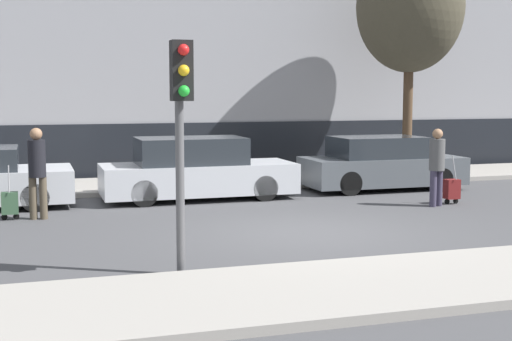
% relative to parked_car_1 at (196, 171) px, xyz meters
% --- Properties ---
extents(ground_plane, '(80.00, 80.00, 0.00)m').
position_rel_parked_car_1_xyz_m(ground_plane, '(1.02, -4.54, -0.68)').
color(ground_plane, '#424244').
extents(sidewalk_near, '(28.00, 2.50, 0.12)m').
position_rel_parked_car_1_xyz_m(sidewalk_near, '(1.02, -8.29, -0.62)').
color(sidewalk_near, gray).
rests_on(sidewalk_near, ground_plane).
extents(sidewalk_far, '(28.00, 3.00, 0.12)m').
position_rel_parked_car_1_xyz_m(sidewalk_far, '(1.02, 2.46, -0.62)').
color(sidewalk_far, gray).
rests_on(sidewalk_far, ground_plane).
extents(building_facade, '(28.00, 2.31, 9.21)m').
position_rel_parked_car_1_xyz_m(building_facade, '(1.02, 5.79, 3.91)').
color(building_facade, gray).
rests_on(building_facade, ground_plane).
extents(parked_car_1, '(4.53, 1.72, 1.46)m').
position_rel_parked_car_1_xyz_m(parked_car_1, '(0.00, 0.00, 0.00)').
color(parked_car_1, '#B7BABF').
rests_on(parked_car_1, ground_plane).
extents(parked_car_2, '(4.13, 1.72, 1.38)m').
position_rel_parked_car_1_xyz_m(parked_car_2, '(4.94, 0.18, -0.03)').
color(parked_car_2, '#4C5156').
rests_on(parked_car_2, ground_plane).
extents(pedestrian_left, '(0.35, 0.34, 1.82)m').
position_rel_parked_car_1_xyz_m(pedestrian_left, '(-3.59, -1.68, 0.37)').
color(pedestrian_left, '#4C4233').
rests_on(pedestrian_left, ground_plane).
extents(trolley_left, '(0.34, 0.29, 1.09)m').
position_rel_parked_car_1_xyz_m(trolley_left, '(-4.13, -1.58, -0.34)').
color(trolley_left, '#335138').
rests_on(trolley_left, ground_plane).
extents(pedestrian_right, '(0.34, 0.34, 1.72)m').
position_rel_parked_car_1_xyz_m(pedestrian_right, '(4.84, -2.65, 0.30)').
color(pedestrian_right, '#383347').
rests_on(pedestrian_right, ground_plane).
extents(trolley_right, '(0.34, 0.29, 1.10)m').
position_rel_parked_car_1_xyz_m(trolley_right, '(5.35, -2.47, -0.34)').
color(trolley_right, maroon).
rests_on(trolley_right, ground_plane).
extents(traffic_light, '(0.28, 0.47, 3.21)m').
position_rel_parked_car_1_xyz_m(traffic_light, '(-1.75, -6.91, 1.63)').
color(traffic_light, '#515154').
rests_on(traffic_light, ground_plane).
extents(bare_tree_near_crossing, '(3.09, 3.09, 6.73)m').
position_rel_parked_car_1_xyz_m(bare_tree_near_crossing, '(6.84, 2.22, 4.26)').
color(bare_tree_near_crossing, '#4C3826').
rests_on(bare_tree_near_crossing, sidewalk_far).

